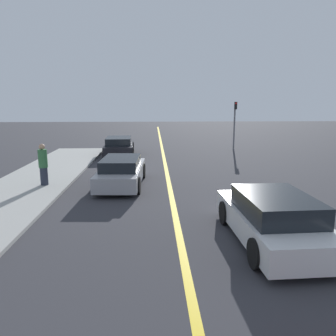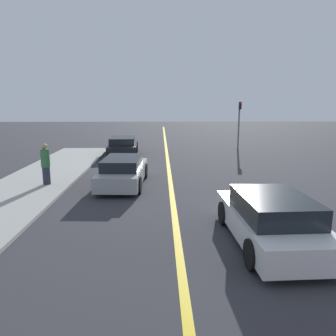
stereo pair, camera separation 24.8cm
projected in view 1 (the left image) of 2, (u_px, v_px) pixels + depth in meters
road_center_line at (167, 171)px, 17.27m from camera, size 0.20×60.00×0.01m
sidewalk_left at (8, 200)px, 12.10m from camera, size 3.46×26.02×0.11m
car_ahead_center at (273, 219)px, 8.48m from camera, size 2.14×4.42×1.33m
car_far_distant at (122, 172)px, 14.29m from camera, size 2.01×4.58×1.26m
car_parked_left_lot at (119, 146)px, 22.28m from camera, size 2.15×4.45×1.24m
pedestrian_far_standing at (43, 165)px, 13.87m from camera, size 0.37×0.37×1.77m
traffic_light at (235, 120)px, 24.77m from camera, size 0.18×0.40×3.57m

